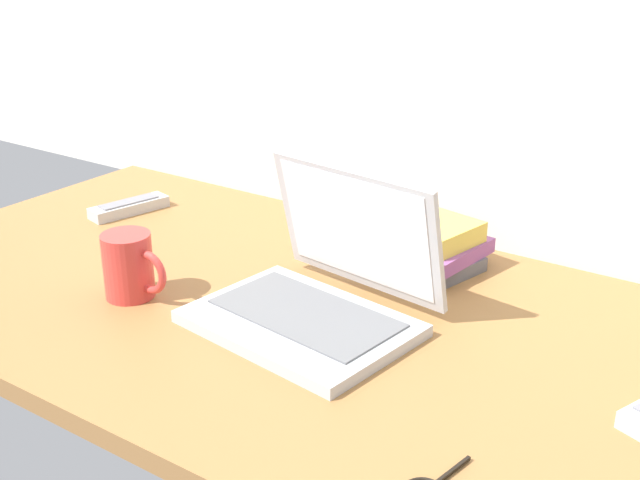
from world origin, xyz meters
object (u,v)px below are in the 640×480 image
(remote_control_near, at_px, (129,207))
(book_stack, at_px, (424,242))
(laptop, at_px, (319,289))
(coffee_mug, at_px, (130,265))

(remote_control_near, height_order, book_stack, book_stack)
(laptop, distance_m, book_stack, 0.26)
(coffee_mug, distance_m, remote_control_near, 0.39)
(coffee_mug, distance_m, book_stack, 0.49)
(remote_control_near, bearing_deg, laptop, -15.48)
(book_stack, bearing_deg, coffee_mug, -130.81)
(book_stack, bearing_deg, laptop, -98.04)
(laptop, bearing_deg, remote_control_near, 164.52)
(remote_control_near, bearing_deg, book_stack, 9.86)
(coffee_mug, bearing_deg, book_stack, 49.19)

